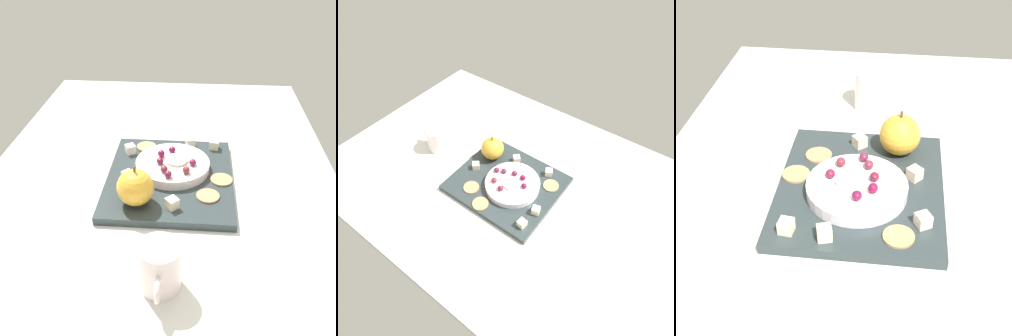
% 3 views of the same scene
% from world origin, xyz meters
% --- Properties ---
extents(table, '(1.21, 0.82, 0.03)m').
position_xyz_m(table, '(0.00, 0.00, 0.02)').
color(table, silver).
rests_on(table, ground).
extents(platter, '(0.32, 0.28, 0.02)m').
position_xyz_m(platter, '(0.01, 0.02, 0.04)').
color(platter, '#2B3638').
rests_on(platter, table).
extents(serving_dish, '(0.17, 0.17, 0.02)m').
position_xyz_m(serving_dish, '(-0.01, 0.03, 0.06)').
color(serving_dish, white).
rests_on(serving_dish, platter).
extents(apple_whole, '(0.08, 0.08, 0.08)m').
position_xyz_m(apple_whole, '(0.12, -0.04, 0.09)').
color(apple_whole, gold).
rests_on(apple_whole, platter).
extents(apple_stem, '(0.01, 0.01, 0.01)m').
position_xyz_m(apple_stem, '(0.12, -0.04, 0.13)').
color(apple_stem, brown).
rests_on(apple_stem, apple_whole).
extents(cheese_cube_0, '(0.03, 0.03, 0.02)m').
position_xyz_m(cheese_cube_0, '(0.04, -0.07, 0.06)').
color(cheese_cube_0, '#F5E0BE').
rests_on(cheese_cube_0, platter).
extents(cheese_cube_1, '(0.03, 0.03, 0.02)m').
position_xyz_m(cheese_cube_1, '(-0.12, 0.07, 0.06)').
color(cheese_cube_1, '#F9F3CB').
rests_on(cheese_cube_1, platter).
extents(cheese_cube_2, '(0.02, 0.02, 0.02)m').
position_xyz_m(cheese_cube_2, '(-0.11, 0.12, 0.06)').
color(cheese_cube_2, '#F9F1C2').
rests_on(cheese_cube_2, platter).
extents(cheese_cube_3, '(0.03, 0.03, 0.02)m').
position_xyz_m(cheese_cube_3, '(-0.08, -0.08, 0.06)').
color(cheese_cube_3, '#EFE0CB').
rests_on(cheese_cube_3, platter).
extents(cheese_cube_4, '(0.03, 0.03, 0.02)m').
position_xyz_m(cheese_cube_4, '(0.13, 0.04, 0.06)').
color(cheese_cube_4, white).
rests_on(cheese_cube_4, platter).
extents(cracker_0, '(0.05, 0.05, 0.00)m').
position_xyz_m(cracker_0, '(0.09, 0.11, 0.05)').
color(cracker_0, tan).
rests_on(cracker_0, platter).
extents(cracker_1, '(0.05, 0.05, 0.00)m').
position_xyz_m(cracker_1, '(0.03, 0.14, 0.05)').
color(cracker_1, tan).
rests_on(cracker_1, platter).
extents(cracker_2, '(0.05, 0.05, 0.00)m').
position_xyz_m(cracker_2, '(-0.11, -0.04, 0.05)').
color(cracker_2, tan).
rests_on(cracker_2, platter).
extents(grape_0, '(0.02, 0.02, 0.02)m').
position_xyz_m(grape_0, '(0.03, 0.01, 0.08)').
color(grape_0, maroon).
rests_on(grape_0, serving_dish).
extents(grape_1, '(0.02, 0.02, 0.02)m').
position_xyz_m(grape_1, '(0.05, 0.02, 0.08)').
color(grape_1, maroon).
rests_on(grape_1, serving_dish).
extents(grape_2, '(0.02, 0.02, 0.01)m').
position_xyz_m(grape_2, '(-0.00, -0.00, 0.08)').
color(grape_2, maroon).
rests_on(grape_2, serving_dish).
extents(grape_3, '(0.02, 0.02, 0.01)m').
position_xyz_m(grape_3, '(0.00, 0.07, 0.08)').
color(grape_3, maroon).
rests_on(grape_3, serving_dish).
extents(grape_4, '(0.02, 0.02, 0.02)m').
position_xyz_m(grape_4, '(0.03, 0.06, 0.08)').
color(grape_4, maroon).
rests_on(grape_4, serving_dish).
extents(grape_5, '(0.02, 0.02, 0.02)m').
position_xyz_m(grape_5, '(-0.05, 0.02, 0.08)').
color(grape_5, maroon).
rests_on(grape_5, serving_dish).
extents(grape_6, '(0.02, 0.02, 0.02)m').
position_xyz_m(grape_6, '(-0.03, -0.00, 0.08)').
color(grape_6, maroon).
rests_on(grape_6, serving_dish).
extents(apple_slice_0, '(0.05, 0.05, 0.01)m').
position_xyz_m(apple_slice_0, '(-0.01, 0.04, 0.07)').
color(apple_slice_0, beige).
rests_on(apple_slice_0, serving_dish).
extents(cup, '(0.10, 0.07, 0.09)m').
position_xyz_m(cup, '(0.31, 0.03, 0.07)').
color(cup, white).
rests_on(cup, table).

